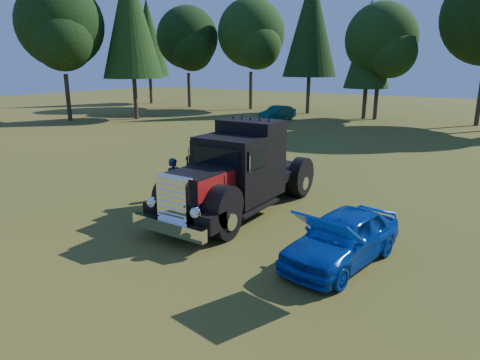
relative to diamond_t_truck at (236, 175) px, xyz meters
name	(u,v)px	position (x,y,z in m)	size (l,w,h in m)	color
ground	(211,237)	(0.59, -2.18, -1.28)	(120.00, 120.00, 0.00)	#374E17
treeline	(409,24)	(-0.82, 25.41, 6.52)	(72.10, 24.04, 13.84)	#2D2116
diamond_t_truck	(236,175)	(0.00, 0.00, 0.00)	(3.38, 7.16, 3.00)	black
hotrod_coupe	(342,237)	(4.28, -1.70, -0.61)	(2.17, 4.29, 1.89)	#1508B0
spectator_near	(174,182)	(-2.26, -0.53, -0.45)	(0.61, 0.40, 1.67)	#202E4C
spectator_far	(192,176)	(-2.30, 0.46, -0.48)	(0.78, 0.60, 1.60)	#1C2142
distant_teal_car	(277,113)	(-10.37, 21.97, -0.65)	(1.32, 3.79, 1.25)	#092F3B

